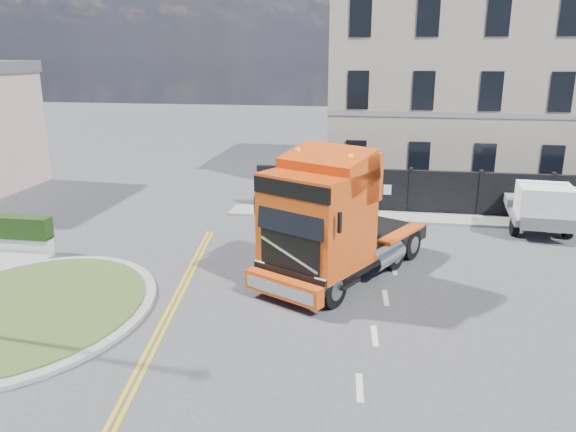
# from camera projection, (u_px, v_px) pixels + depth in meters

# --- Properties ---
(ground) EXTENTS (120.00, 120.00, 0.00)m
(ground) POSITION_uv_depth(u_px,v_px,m) (290.00, 286.00, 17.55)
(ground) COLOR #424244
(ground) RESTS_ON ground
(traffic_island) EXTENTS (6.80, 6.80, 0.17)m
(traffic_island) POSITION_uv_depth(u_px,v_px,m) (28.00, 310.00, 15.77)
(traffic_island) COLOR gray
(traffic_island) RESTS_ON ground
(hoarding_fence) EXTENTS (18.80, 0.25, 2.00)m
(hoarding_fence) POSITION_uv_depth(u_px,v_px,m) (469.00, 194.00, 24.77)
(hoarding_fence) COLOR black
(hoarding_fence) RESTS_ON ground
(georgian_building) EXTENTS (12.30, 10.30, 12.80)m
(georgian_building) POSITION_uv_depth(u_px,v_px,m) (446.00, 76.00, 30.61)
(georgian_building) COLOR #B4A28F
(georgian_building) RESTS_ON ground
(pavement_far) EXTENTS (20.00, 1.60, 0.12)m
(pavement_far) POSITION_uv_depth(u_px,v_px,m) (456.00, 220.00, 24.27)
(pavement_far) COLOR gray
(pavement_far) RESTS_ON ground
(truck) EXTENTS (5.59, 7.35, 4.17)m
(truck) POSITION_uv_depth(u_px,v_px,m) (329.00, 225.00, 17.42)
(truck) COLOR black
(truck) RESTS_ON ground
(flatbed_pickup) EXTENTS (2.39, 5.14, 2.08)m
(flatbed_pickup) POSITION_uv_depth(u_px,v_px,m) (539.00, 206.00, 22.50)
(flatbed_pickup) COLOR slate
(flatbed_pickup) RESTS_ON ground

